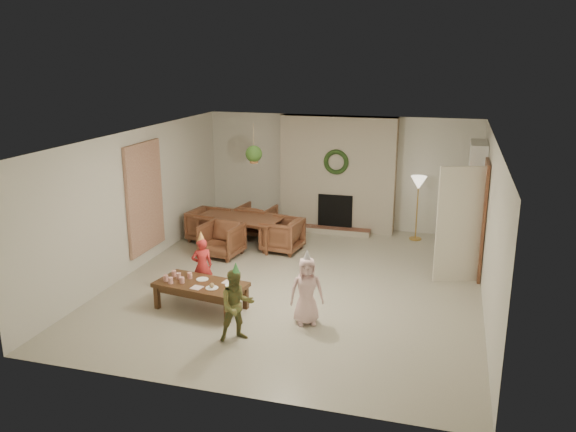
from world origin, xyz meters
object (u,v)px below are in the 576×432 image
(child_red, at_px, (202,266))
(child_pink, at_px, (307,291))
(child_plaid, at_px, (237,305))
(dining_chair_left, at_px, (208,225))
(coffee_table_top, at_px, (201,285))
(dining_chair_right, at_px, (282,235))
(dining_chair_near, at_px, (222,240))
(dining_table, at_px, (240,231))
(dining_chair_far, at_px, (257,220))

(child_red, distance_m, child_pink, 1.99)
(child_red, xyz_separation_m, child_plaid, (1.11, -1.35, 0.04))
(child_pink, bearing_deg, dining_chair_left, 109.93)
(child_plaid, bearing_deg, dining_chair_left, 83.97)
(dining_chair_left, relative_size, child_plaid, 0.73)
(child_red, bearing_deg, coffee_table_top, 77.92)
(dining_chair_right, bearing_deg, dining_chair_near, -51.34)
(dining_chair_near, distance_m, child_red, 1.79)
(dining_chair_left, bearing_deg, child_pink, -129.83)
(dining_table, distance_m, dining_chair_right, 0.94)
(dining_chair_left, relative_size, dining_chair_right, 1.00)
(dining_table, bearing_deg, dining_chair_left, 180.00)
(child_plaid, xyz_separation_m, child_pink, (0.78, 0.75, -0.00))
(dining_chair_near, relative_size, child_red, 0.78)
(dining_chair_left, bearing_deg, child_red, -150.70)
(dining_table, bearing_deg, child_pink, -47.12)
(dining_chair_far, bearing_deg, dining_chair_left, 45.00)
(coffee_table_top, bearing_deg, dining_chair_left, 120.29)
(dining_chair_right, bearing_deg, child_red, -7.59)
(dining_chair_near, distance_m, dining_chair_left, 1.06)
(dining_chair_far, distance_m, dining_chair_left, 1.06)
(dining_chair_far, bearing_deg, coffee_table_top, 103.88)
(dining_table, height_order, coffee_table_top, dining_table)
(dining_table, distance_m, child_plaid, 4.09)
(dining_chair_near, bearing_deg, child_red, -69.93)
(child_red, xyz_separation_m, child_pink, (1.90, -0.60, 0.03))
(coffee_table_top, relative_size, child_plaid, 1.36)
(dining_chair_far, xyz_separation_m, child_plaid, (1.29, -4.59, 0.17))
(dining_chair_near, xyz_separation_m, child_plaid, (1.50, -3.10, 0.17))
(child_red, bearing_deg, dining_chair_near, -111.78)
(dining_chair_near, distance_m, dining_chair_far, 1.50)
(dining_table, distance_m, child_pink, 3.79)
(dining_chair_right, distance_m, child_red, 2.45)
(dining_chair_near, xyz_separation_m, dining_chair_left, (-0.64, 0.84, 0.00))
(dining_chair_near, distance_m, child_plaid, 3.45)
(dining_chair_near, height_order, child_pink, child_pink)
(dining_chair_right, bearing_deg, child_pink, 30.57)
(dining_chair_left, relative_size, child_pink, 0.73)
(dining_chair_far, height_order, dining_chair_right, same)
(dining_chair_left, bearing_deg, coffee_table_top, -150.61)
(child_red, height_order, child_pink, child_pink)
(dining_table, bearing_deg, child_red, -75.82)
(child_pink, bearing_deg, child_red, 139.82)
(dining_chair_right, xyz_separation_m, child_plaid, (0.47, -3.72, 0.17))
(dining_table, relative_size, child_pink, 1.71)
(dining_chair_right, distance_m, coffee_table_top, 2.96)
(child_red, bearing_deg, dining_table, -117.67)
(dining_chair_near, height_order, child_red, child_red)
(coffee_table_top, bearing_deg, dining_chair_far, 104.78)
(child_plaid, bearing_deg, child_pink, 9.25)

